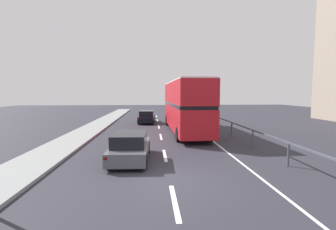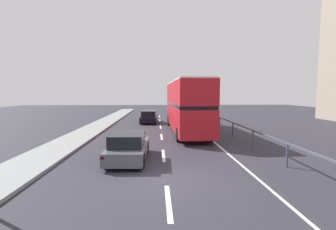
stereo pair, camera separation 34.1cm
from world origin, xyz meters
name	(u,v)px [view 2 (the right image)]	position (x,y,z in m)	size (l,w,h in m)	color
ground_plane	(166,181)	(0.00, 0.00, -0.05)	(75.67, 120.00, 0.10)	#2A2A33
lane_paint_markings	(193,139)	(2.24, 8.05, 0.00)	(3.67, 46.00, 0.01)	silver
bridge_side_railing	(233,125)	(5.43, 9.00, 0.90)	(0.10, 42.00, 1.11)	#454B59
double_decker_bus_red	(186,105)	(2.13, 11.34, 2.31)	(2.76, 11.52, 4.31)	red
hatchback_car_near	(128,147)	(-1.75, 2.83, 0.65)	(1.90, 4.08, 1.37)	#4E4E58
sedan_car_ahead	(149,117)	(-1.25, 17.98, 0.66)	(1.89, 4.40, 1.38)	black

